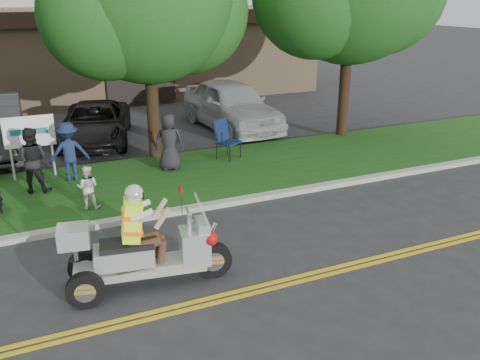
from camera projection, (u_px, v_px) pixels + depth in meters
name	position (u px, v px, depth m)	size (l,w,h in m)	color
ground	(237.00, 277.00, 8.85)	(120.00, 120.00, 0.00)	#28282B
centerline_near	(251.00, 294.00, 8.35)	(60.00, 0.10, 0.01)	gold
centerline_far	(247.00, 289.00, 8.49)	(60.00, 0.10, 0.01)	gold
curb	(183.00, 210.00, 11.45)	(60.00, 0.25, 0.12)	#A8A89E
grass_verge	(157.00, 180.00, 13.29)	(60.00, 4.00, 0.10)	#194512
commercial_building	(120.00, 51.00, 25.20)	(18.00, 8.20, 4.00)	#9E7F5B
tree_mid	(148.00, 2.00, 13.74)	(5.88, 4.80, 7.05)	#332114
business_sign	(29.00, 135.00, 12.97)	(1.25, 0.06, 1.75)	silver
trike_scooter	(141.00, 252.00, 8.36)	(2.81, 1.09, 1.84)	black
lawn_chair_b	(225.00, 137.00, 14.76)	(0.83, 0.84, 1.14)	black
spectator_adult_mid	(32.00, 160.00, 12.15)	(0.78, 0.61, 1.60)	black
spectator_chair_a	(69.00, 152.00, 12.91)	(0.99, 0.57, 1.53)	#192546
spectator_chair_b	(169.00, 142.00, 13.72)	(0.77, 0.50, 1.57)	black
child_right	(88.00, 187.00, 11.29)	(0.48, 0.38, 0.99)	white
parked_car_mid	(95.00, 123.00, 16.73)	(2.14, 4.63, 1.29)	black
parked_car_right	(236.00, 106.00, 19.23)	(1.84, 4.53, 1.32)	#561414
parked_car_far_right	(231.00, 105.00, 18.32)	(2.09, 5.21, 1.77)	#A1A5A8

